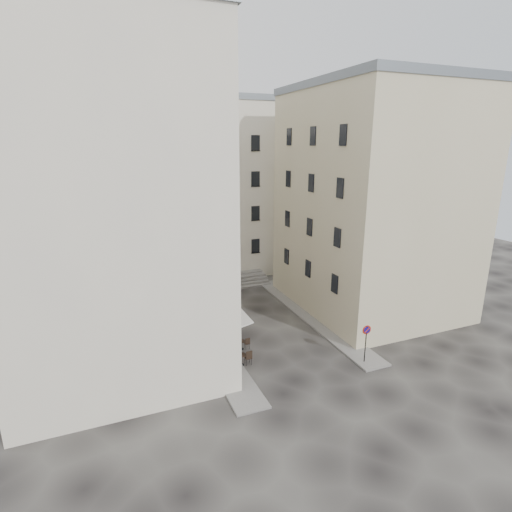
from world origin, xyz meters
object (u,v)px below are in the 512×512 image
no_parking_sign (366,337)px  bistro_table_b (241,344)px  pedestrian (231,331)px  bistro_table_a (241,358)px

no_parking_sign → bistro_table_b: size_ratio=2.28×
bistro_table_b → pedestrian: size_ratio=0.63×
pedestrian → bistro_table_a: bearing=82.1°
bistro_table_b → no_parking_sign: bearing=-34.5°
bistro_table_a → bistro_table_b: 2.11m
bistro_table_a → bistro_table_b: bistro_table_a is taller
bistro_table_a → pedestrian: size_ratio=0.76×
bistro_table_b → bistro_table_a: bearing=-110.8°
no_parking_sign → pedestrian: no_parking_sign is taller
no_parking_sign → pedestrian: bearing=145.5°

